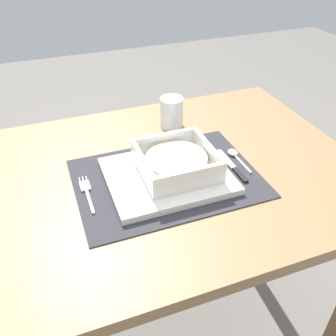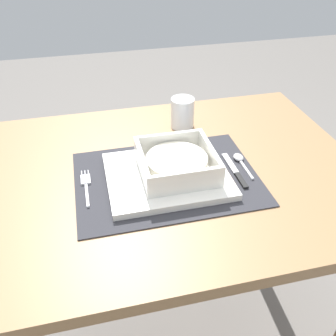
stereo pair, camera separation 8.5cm
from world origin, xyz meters
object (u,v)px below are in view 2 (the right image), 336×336
at_px(dining_table, 164,202).
at_px(fork, 86,185).
at_px(bread_knife, 224,171).
at_px(drinking_glass, 182,114).
at_px(butter_knife, 236,172).
at_px(porridge_bowl, 177,163).
at_px(spoon, 240,160).

height_order(dining_table, fork, fork).
height_order(dining_table, bread_knife, bread_knife).
relative_size(dining_table, drinking_glass, 11.34).
bearing_deg(fork, butter_knife, -1.61).
relative_size(dining_table, porridge_bowl, 5.72).
bearing_deg(butter_knife, bread_knife, 151.69).
distance_m(spoon, butter_knife, 0.05).
bearing_deg(porridge_bowl, fork, 176.57).
bearing_deg(drinking_glass, butter_knife, -75.82).
distance_m(spoon, bread_knife, 0.06).
distance_m(fork, spoon, 0.38).
height_order(fork, drinking_glass, drinking_glass).
bearing_deg(spoon, butter_knife, -120.64).
bearing_deg(porridge_bowl, drinking_glass, 71.70).
distance_m(dining_table, drinking_glass, 0.26).
relative_size(porridge_bowl, butter_knife, 1.20).
height_order(dining_table, drinking_glass, drinking_glass).
height_order(dining_table, butter_knife, butter_knife).
distance_m(porridge_bowl, fork, 0.21).
bearing_deg(fork, spoon, 5.61).
relative_size(bread_knife, drinking_glass, 1.65).
distance_m(fork, drinking_glass, 0.36).
bearing_deg(dining_table, drinking_glass, 63.29).
bearing_deg(bread_knife, drinking_glass, 99.84).
xyz_separation_m(butter_knife, bread_knife, (-0.02, 0.01, 0.00)).
relative_size(porridge_bowl, drinking_glass, 1.98).
xyz_separation_m(spoon, drinking_glass, (-0.09, 0.21, 0.03)).
height_order(dining_table, spoon, spoon).
xyz_separation_m(fork, drinking_glass, (0.29, 0.22, 0.03)).
height_order(fork, spoon, spoon).
bearing_deg(fork, porridge_bowl, 0.62).
xyz_separation_m(porridge_bowl, bread_knife, (0.12, -0.01, -0.03)).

